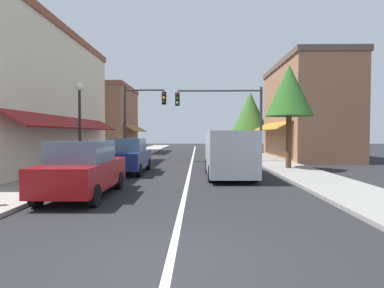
# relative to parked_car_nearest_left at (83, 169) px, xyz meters

# --- Properties ---
(ground_plane) EXTENTS (80.00, 80.00, 0.00)m
(ground_plane) POSITION_rel_parked_car_nearest_left_xyz_m (3.18, 13.09, -0.88)
(ground_plane) COLOR black
(sidewalk_left) EXTENTS (2.60, 56.00, 0.12)m
(sidewalk_left) POSITION_rel_parked_car_nearest_left_xyz_m (-2.32, 13.09, -0.82)
(sidewalk_left) COLOR gray
(sidewalk_left) RESTS_ON ground
(sidewalk_right) EXTENTS (2.60, 56.00, 0.12)m
(sidewalk_right) POSITION_rel_parked_car_nearest_left_xyz_m (8.68, 13.09, -0.82)
(sidewalk_right) COLOR gray
(sidewalk_right) RESTS_ON ground
(lane_center_stripe) EXTENTS (0.14, 52.00, 0.01)m
(lane_center_stripe) POSITION_rel_parked_car_nearest_left_xyz_m (3.18, 13.09, -0.88)
(lane_center_stripe) COLOR silver
(lane_center_stripe) RESTS_ON ground
(storefront_left_block) EXTENTS (5.60, 14.20, 7.89)m
(storefront_left_block) POSITION_rel_parked_car_nearest_left_xyz_m (-5.76, 7.09, 3.07)
(storefront_left_block) COLOR beige
(storefront_left_block) RESTS_ON ground
(storefront_right_block) EXTENTS (5.85, 10.20, 7.63)m
(storefront_right_block) POSITION_rel_parked_car_nearest_left_xyz_m (12.25, 15.09, 2.94)
(storefront_right_block) COLOR #9E6B4C
(storefront_right_block) RESTS_ON ground
(storefront_far_left) EXTENTS (5.86, 8.20, 7.04)m
(storefront_far_left) POSITION_rel_parked_car_nearest_left_xyz_m (-5.89, 23.09, 2.65)
(storefront_far_left) COLOR #8E5B42
(storefront_far_left) RESTS_ON ground
(parked_car_nearest_left) EXTENTS (1.82, 4.12, 1.77)m
(parked_car_nearest_left) POSITION_rel_parked_car_nearest_left_xyz_m (0.00, 0.00, 0.00)
(parked_car_nearest_left) COLOR maroon
(parked_car_nearest_left) RESTS_ON ground
(parked_car_second_left) EXTENTS (1.82, 4.12, 1.77)m
(parked_car_second_left) POSITION_rel_parked_car_nearest_left_xyz_m (0.09, 5.82, 0.00)
(parked_car_second_left) COLOR navy
(parked_car_second_left) RESTS_ON ground
(van_in_lane) EXTENTS (2.04, 5.20, 2.12)m
(van_in_lane) POSITION_rel_parked_car_nearest_left_xyz_m (5.03, 4.55, 0.27)
(van_in_lane) COLOR #B2B7BC
(van_in_lane) RESTS_ON ground
(traffic_signal_mast_arm) EXTENTS (6.02, 0.50, 5.23)m
(traffic_signal_mast_arm) POSITION_rel_parked_car_nearest_left_xyz_m (5.77, 11.68, 2.77)
(traffic_signal_mast_arm) COLOR #333333
(traffic_signal_mast_arm) RESTS_ON ground
(traffic_signal_left_corner) EXTENTS (3.07, 0.50, 5.37)m
(traffic_signal_left_corner) POSITION_rel_parked_car_nearest_left_xyz_m (-0.60, 12.22, 2.67)
(traffic_signal_left_corner) COLOR #333333
(traffic_signal_left_corner) RESTS_ON ground
(street_lamp_left_near) EXTENTS (0.36, 0.36, 4.28)m
(street_lamp_left_near) POSITION_rel_parked_car_nearest_left_xyz_m (-1.68, 4.08, 2.05)
(street_lamp_left_near) COLOR black
(street_lamp_left_near) RESTS_ON ground
(tree_right_near) EXTENTS (2.54, 2.54, 5.76)m
(tree_right_near) POSITION_rel_parked_car_nearest_left_xyz_m (8.60, 7.33, 3.44)
(tree_right_near) COLOR #4C331E
(tree_right_near) RESTS_ON ground
(tree_right_far) EXTENTS (3.67, 3.67, 6.36)m
(tree_right_far) POSITION_rel_parked_car_nearest_left_xyz_m (9.06, 22.42, 3.45)
(tree_right_far) COLOR #4C331E
(tree_right_far) RESTS_ON ground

